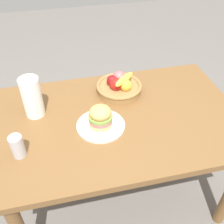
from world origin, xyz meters
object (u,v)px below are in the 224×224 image
object	(u,v)px
sandwich	(100,116)
fruit_basket	(119,86)
plate	(101,125)
paper_towel_roll	(32,97)
soda_can	(17,146)

from	to	relation	value
sandwich	fruit_basket	world-z (taller)	same
plate	paper_towel_roll	bearing A→B (deg)	151.25
sandwich	fruit_basket	bearing A→B (deg)	58.08
sandwich	soda_can	world-z (taller)	sandwich
sandwich	fruit_basket	xyz separation A→B (m)	(0.18, 0.29, -0.03)
plate	soda_can	xyz separation A→B (m)	(-0.43, -0.11, 0.06)
fruit_basket	sandwich	bearing A→B (deg)	-121.92
soda_can	paper_towel_roll	bearing A→B (deg)	74.73
sandwich	fruit_basket	size ratio (longest dim) A/B	0.45
sandwich	paper_towel_roll	bearing A→B (deg)	151.25
soda_can	fruit_basket	world-z (taller)	fruit_basket
sandwich	soda_can	xyz separation A→B (m)	(-0.43, -0.11, -0.01)
plate	sandwich	xyz separation A→B (m)	(-0.00, 0.00, 0.07)
plate	fruit_basket	distance (m)	0.34
plate	paper_towel_roll	distance (m)	0.41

